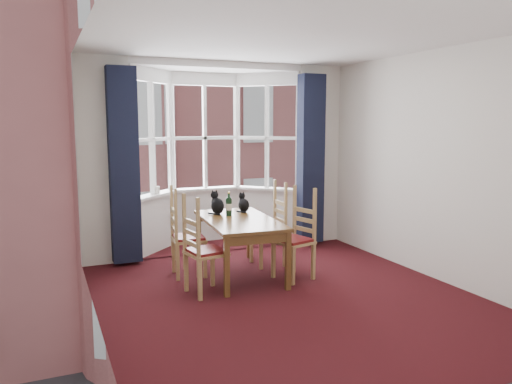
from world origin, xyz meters
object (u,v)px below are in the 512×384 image
cat_left (217,205)px  wine_bottle (229,205)px  chair_right_far (274,230)px  cat_right (244,204)px  chair_right_near (299,240)px  candle_tall (158,190)px  dining_table (239,225)px  chair_left_far (181,239)px  chair_left_near (199,254)px

cat_left → wine_bottle: bearing=-62.9°
chair_right_far → cat_right: bearing=158.1°
chair_right_near → candle_tall: (-1.33, 1.95, 0.46)m
dining_table → chair_left_far: (-0.68, 0.26, -0.18)m
chair_left_far → chair_right_near: bearing=-25.6°
dining_table → wine_bottle: bearing=99.6°
chair_right_far → candle_tall: bearing=135.3°
chair_left_near → cat_left: size_ratio=2.86×
dining_table → chair_right_far: bearing=24.7°
cat_right → wine_bottle: wine_bottle is taller
chair_right_near → candle_tall: bearing=124.2°
chair_left_near → cat_right: size_ratio=3.35×
chair_left_near → candle_tall: (0.00, 2.07, 0.46)m
chair_left_far → cat_left: bearing=19.0°
cat_right → chair_right_near: bearing=-63.5°
dining_table → chair_left_near: size_ratio=1.76×
chair_left_near → chair_right_far: bearing=31.1°
cat_right → candle_tall: cat_right is taller
cat_left → candle_tall: cat_left is taller
candle_tall → chair_left_far: bearing=-90.0°
chair_left_near → dining_table: bearing=36.2°
cat_left → candle_tall: size_ratio=2.76×
chair_right_far → cat_left: (-0.76, 0.16, 0.38)m
dining_table → chair_right_near: chair_right_near is taller
wine_bottle → candle_tall: 1.47m
chair_left_near → wine_bottle: size_ratio=2.97×
cat_left → chair_right_far: bearing=-11.7°
chair_right_far → wine_bottle: wine_bottle is taller
chair_left_far → cat_left: 0.69m
chair_right_near → wine_bottle: bearing=137.3°
chair_left_near → cat_right: cat_right is taller
chair_left_far → chair_right_near: same height
dining_table → chair_left_near: chair_left_near is taller
cat_left → chair_left_near: bearing=-119.9°
dining_table → chair_right_near: size_ratio=1.76×
chair_left_far → candle_tall: (-0.00, 1.32, 0.46)m
dining_table → cat_right: 0.53m
chair_right_near → candle_tall: 2.40m
chair_left_far → chair_right_near: 1.47m
chair_left_near → wine_bottle: wine_bottle is taller
chair_right_far → wine_bottle: bearing=-177.4°
cat_right → candle_tall: 1.46m
wine_bottle → chair_left_near: bearing=-130.2°
chair_right_near → cat_right: bearing=116.5°
dining_table → candle_tall: bearing=113.4°
dining_table → chair_left_near: bearing=-143.8°
chair_right_near → cat_right: 0.98m
chair_right_near → wine_bottle: (-0.69, 0.64, 0.39)m
chair_left_near → candle_tall: candle_tall is taller
chair_left_far → cat_right: 1.00m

